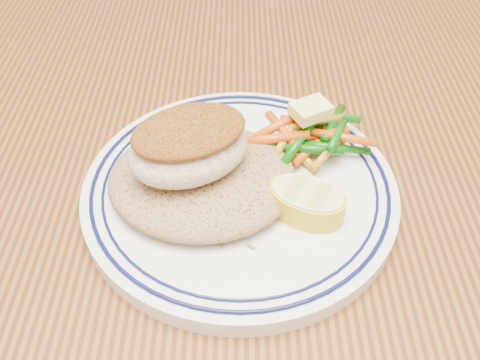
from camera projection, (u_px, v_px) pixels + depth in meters
name	position (u px, v px, depth m)	size (l,w,h in m)	color
dining_table	(208.00, 287.00, 0.48)	(1.50, 0.90, 0.75)	#502A10
plate	(240.00, 189.00, 0.42)	(0.25, 0.25, 0.02)	white
rice_pilaf	(202.00, 175.00, 0.40)	(0.14, 0.13, 0.03)	olive
fish_fillet	(189.00, 146.00, 0.38)	(0.11, 0.10, 0.04)	beige
vegetable_pile	(309.00, 135.00, 0.44)	(0.11, 0.10, 0.03)	#0C520A
butter_pat	(311.00, 110.00, 0.43)	(0.03, 0.02, 0.01)	#FDF27B
lemon_wedge	(307.00, 201.00, 0.39)	(0.07, 0.07, 0.02)	yellow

